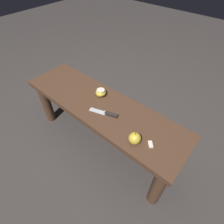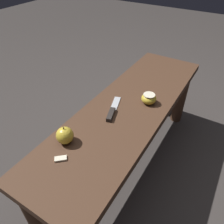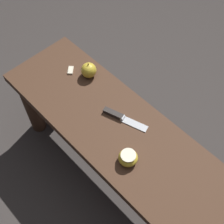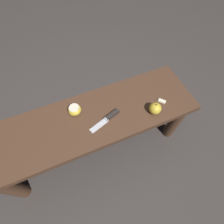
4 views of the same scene
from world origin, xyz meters
name	(u,v)px [view 4 (image 4 of 4)]	position (x,y,z in m)	size (l,w,h in m)	color
ground_plane	(97,145)	(0.00, 0.00, 0.00)	(8.00, 8.00, 0.00)	#383330
wooden_bench	(92,126)	(0.00, 0.00, 0.36)	(1.29, 0.38, 0.46)	#472D1E
knife	(109,117)	(0.10, -0.04, 0.47)	(0.20, 0.09, 0.02)	#B7BABF
apple_whole	(155,108)	(0.36, -0.11, 0.50)	(0.07, 0.07, 0.08)	gold
apple_cut	(75,110)	(-0.07, 0.07, 0.49)	(0.08, 0.08, 0.05)	gold
apple_slice_near_knife	(162,101)	(0.45, -0.06, 0.47)	(0.05, 0.05, 0.01)	beige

